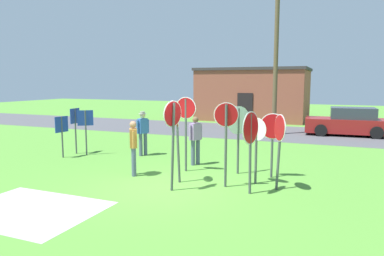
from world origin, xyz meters
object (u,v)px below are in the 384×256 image
Objects in this scene: utility_pole at (276,55)px; stop_sign_far_back at (251,137)px; person_in_blue at (143,130)px; info_panel_leftmost at (62,129)px; info_panel_rightmost at (86,124)px; stop_sign_low_front at (226,131)px; parked_car_on_street at (348,123)px; stop_sign_nearest at (173,130)px; stop_sign_center_cluster at (238,128)px; stop_sign_rear_right at (256,140)px; stop_sign_leaning_right at (272,134)px; stop_sign_leaning_left at (279,139)px; info_panel_middle at (75,122)px; stop_sign_rear_left at (186,121)px; person_in_dark_shirt at (195,138)px; person_holding_notes at (133,145)px; stop_sign_tallest at (178,131)px.

stop_sign_far_back is at bearing -83.55° from utility_pole.
person_in_blue is 3.04m from info_panel_leftmost.
utility_pole is at bearing 55.15° from info_panel_rightmost.
parked_car_on_street is at bearing 74.37° from stop_sign_low_front.
info_panel_rightmost is at bearing 150.75° from stop_sign_nearest.
utility_pole is at bearing 63.68° from person_in_blue.
utility_pole is 9.40m from stop_sign_center_cluster.
stop_sign_rear_right is 1.19× the size of info_panel_leftmost.
info_panel_leftmost is (-10.19, -10.43, 0.40)m from parked_car_on_street.
stop_sign_nearest is at bearing -50.12° from person_in_blue.
utility_pole reaches higher than stop_sign_leaning_right.
stop_sign_leaning_right is 0.96× the size of stop_sign_leaning_left.
stop_sign_center_cluster is at bearing -4.68° from info_panel_middle.
utility_pole is at bearing 82.44° from stop_sign_rear_left.
stop_sign_leaning_left is 1.08× the size of stop_sign_rear_right.
stop_sign_rear_right is 1.11× the size of person_in_dark_shirt.
person_holding_notes is (-3.97, -1.41, -0.38)m from stop_sign_leaning_right.
stop_sign_leaning_right is at bearing 1.47° from info_panel_leftmost.
stop_sign_far_back is 0.89× the size of stop_sign_nearest.
stop_sign_rear_left is 4.75m from info_panel_rightmost.
parked_car_on_street is 1.96× the size of stop_sign_tallest.
parked_car_on_street is 10.77m from stop_sign_center_cluster.
info_panel_leftmost is at bearing 178.76° from stop_sign_rear_left.
stop_sign_rear_right reaches higher than info_panel_middle.
stop_sign_nearest is at bearing -74.39° from stop_sign_tallest.
utility_pole is at bearing 52.47° from info_panel_middle.
stop_sign_nearest is 6.48m from info_panel_middle.
stop_sign_center_cluster reaches higher than person_holding_notes.
stop_sign_center_cluster reaches higher than info_panel_rightmost.
stop_sign_far_back is (1.22, -10.82, -2.82)m from utility_pole.
stop_sign_low_front is at bearing 158.85° from stop_sign_far_back.
stop_sign_center_cluster is 1.20× the size of info_panel_rightmost.
stop_sign_leaning_right is 0.81× the size of stop_sign_rear_left.
info_panel_leftmost is at bearing -178.53° from stop_sign_leaning_right.
stop_sign_nearest is at bearing -114.70° from stop_sign_center_cluster.
info_panel_middle is (-7.61, 1.42, 0.00)m from stop_sign_rear_right.
parked_car_on_street is 11.69m from person_in_blue.
stop_sign_center_cluster reaches higher than info_panel_leftmost.
parked_car_on_street is 2.25× the size of stop_sign_leaning_right.
stop_sign_far_back is at bearing -32.14° from person_in_blue.
stop_sign_tallest is (-2.39, -1.60, 0.17)m from stop_sign_leaning_right.
stop_sign_far_back reaches higher than stop_sign_leaning_right.
parked_car_on_street is 13.41m from stop_sign_nearest.
info_panel_middle is (-7.91, 0.59, -0.06)m from stop_sign_leaning_right.
stop_sign_rear_left is 1.42× the size of person_in_dark_shirt.
stop_sign_rear_right is 5.41m from person_in_blue.
person_in_blue is (-3.79, -7.67, -3.28)m from utility_pole.
stop_sign_leaning_left reaches higher than stop_sign_leaning_right.
stop_sign_far_back reaches higher than stop_sign_rear_right.
stop_sign_tallest reaches higher than person_holding_notes.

